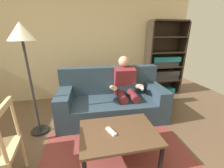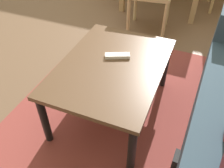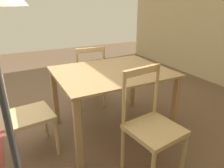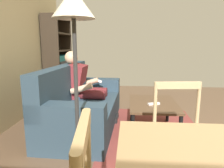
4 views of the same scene
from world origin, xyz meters
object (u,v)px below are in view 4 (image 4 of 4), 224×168
object	(u,v)px
dining_chair_facing_couch	(181,144)
floor_lamp	(74,22)
coffee_table	(153,106)
tv_remote	(154,104)
bookshelf	(58,66)
person_lounging	(84,86)
couch	(81,105)

from	to	relation	value
dining_chair_facing_couch	floor_lamp	size ratio (longest dim) A/B	0.55
floor_lamp	dining_chair_facing_couch	bearing A→B (deg)	-97.31
dining_chair_facing_couch	floor_lamp	distance (m)	1.34
coffee_table	tv_remote	world-z (taller)	tv_remote
coffee_table	floor_lamp	size ratio (longest dim) A/B	0.54
bookshelf	person_lounging	bearing A→B (deg)	-145.75
person_lounging	couch	bearing A→B (deg)	179.83
bookshelf	floor_lamp	world-z (taller)	bookshelf
tv_remote	bookshelf	bearing A→B (deg)	24.02
person_lounging	coffee_table	bearing A→B (deg)	-110.51
tv_remote	dining_chair_facing_couch	world-z (taller)	dining_chair_facing_couch
person_lounging	tv_remote	xyz separation A→B (m)	(-0.50, -1.08, -0.13)
person_lounging	coffee_table	size ratio (longest dim) A/B	1.24
tv_remote	dining_chair_facing_couch	distance (m)	1.18
floor_lamp	coffee_table	bearing A→B (deg)	-35.15
floor_lamp	tv_remote	bearing A→B (deg)	-37.32
coffee_table	bookshelf	bearing A→B (deg)	49.17
couch	coffee_table	xyz separation A→B (m)	(-0.13, -1.09, 0.05)
person_lounging	floor_lamp	distance (m)	1.80
tv_remote	dining_chair_facing_couch	xyz separation A→B (m)	(-1.18, -0.09, 0.00)
person_lounging	bookshelf	xyz separation A→B (m)	(1.29, 0.88, 0.19)
bookshelf	floor_lamp	size ratio (longest dim) A/B	1.10
tv_remote	floor_lamp	xyz separation A→B (m)	(-1.06, 0.81, 0.99)
couch	coffee_table	bearing A→B (deg)	-96.87
couch	dining_chair_facing_couch	bearing A→B (deg)	-140.00
tv_remote	floor_lamp	size ratio (longest dim) A/B	0.10
couch	floor_lamp	world-z (taller)	floor_lamp
couch	coffee_table	distance (m)	1.10
person_lounging	tv_remote	size ratio (longest dim) A/B	6.76
dining_chair_facing_couch	tv_remote	bearing A→B (deg)	4.26
person_lounging	bookshelf	bearing A→B (deg)	34.25
coffee_table	floor_lamp	world-z (taller)	floor_lamp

